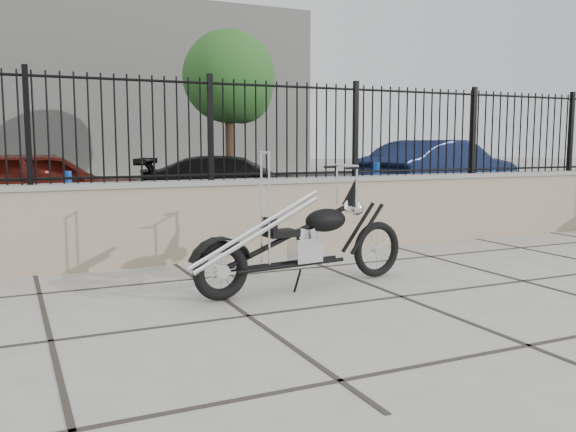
# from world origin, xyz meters

# --- Properties ---
(ground_plane) EXTENTS (90.00, 90.00, 0.00)m
(ground_plane) POSITION_xyz_m (0.00, 0.00, 0.00)
(ground_plane) COLOR #99968E
(ground_plane) RESTS_ON ground
(parking_lot) EXTENTS (30.00, 30.00, 0.00)m
(parking_lot) POSITION_xyz_m (0.00, 12.50, 0.00)
(parking_lot) COLOR black
(parking_lot) RESTS_ON ground
(retaining_wall) EXTENTS (14.00, 0.36, 0.96)m
(retaining_wall) POSITION_xyz_m (0.00, 2.50, 0.48)
(retaining_wall) COLOR gray
(retaining_wall) RESTS_ON ground_plane
(iron_fence) EXTENTS (14.00, 0.08, 1.20)m
(iron_fence) POSITION_xyz_m (0.00, 2.50, 1.56)
(iron_fence) COLOR black
(iron_fence) RESTS_ON retaining_wall
(background_building) EXTENTS (22.00, 6.00, 8.00)m
(background_building) POSITION_xyz_m (0.00, 26.50, 4.00)
(background_building) COLOR beige
(background_building) RESTS_ON ground_plane
(chopper_motorcycle) EXTENTS (2.28, 0.67, 1.35)m
(chopper_motorcycle) POSITION_xyz_m (-0.69, 0.68, 0.67)
(chopper_motorcycle) COLOR black
(chopper_motorcycle) RESTS_ON ground_plane
(car_red) EXTENTS (3.90, 1.75, 1.30)m
(car_red) POSITION_xyz_m (-2.62, 7.18, 0.65)
(car_red) COLOR #440E09
(car_red) RESTS_ON parking_lot
(car_black) EXTENTS (4.25, 2.97, 1.14)m
(car_black) POSITION_xyz_m (1.10, 7.47, 0.57)
(car_black) COLOR black
(car_black) RESTS_ON parking_lot
(car_blue) EXTENTS (4.72, 2.65, 1.47)m
(car_blue) POSITION_xyz_m (6.31, 7.27, 0.74)
(car_blue) COLOR #101A3D
(car_blue) RESTS_ON parking_lot
(bollard_a) EXTENTS (0.12, 0.12, 1.00)m
(bollard_a) POSITION_xyz_m (-2.43, 4.81, 0.50)
(bollard_a) COLOR blue
(bollard_a) RESTS_ON ground_plane
(bollard_b) EXTENTS (0.17, 0.17, 1.07)m
(bollard_b) POSITION_xyz_m (2.68, 4.54, 0.53)
(bollard_b) COLOR blue
(bollard_b) RESTS_ON ground_plane
(bollard_c) EXTENTS (0.11, 0.11, 0.88)m
(bollard_c) POSITION_xyz_m (5.98, 5.22, 0.44)
(bollard_c) COLOR #0D28CC
(bollard_c) RESTS_ON ground_plane
(tree_right) EXTENTS (3.33, 3.33, 5.61)m
(tree_right) POSITION_xyz_m (4.22, 16.60, 3.93)
(tree_right) COLOR #382619
(tree_right) RESTS_ON ground_plane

